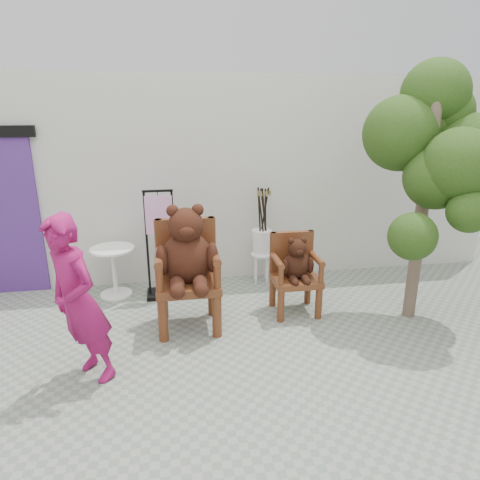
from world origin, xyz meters
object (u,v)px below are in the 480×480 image
Objects in this scene: chair_small at (295,267)px; stool_bucket at (262,241)px; person at (78,302)px; cafe_table at (114,266)px; chair_big at (187,259)px; display_stand at (161,257)px; tree at (437,144)px.

chair_small is 0.70× the size of stool_bucket.
person reaches higher than cafe_table.
chair_big is 0.90× the size of person.
stool_bucket is at bearing 90.90° from person.
display_stand is at bearing 115.48° from person.
cafe_table is (-0.98, 1.05, -0.43)m from chair_big.
stool_bucket reaches higher than cafe_table.
chair_big reaches higher than display_stand.
chair_small is 2.19m from tree.
person is 4.23m from tree.
display_stand is (0.66, -0.12, 0.14)m from cafe_table.
person reaches higher than display_stand.
tree is at bearing -19.07° from display_stand.
chair_big is 2.16× the size of cafe_table.
cafe_table is 4.40m from tree.
chair_small is at bearing -20.15° from cafe_table.
cafe_table is at bearing 163.22° from tree.
chair_small is (1.37, 0.19, -0.26)m from chair_big.
person reaches higher than chair_small.
display_stand is (-1.69, 0.74, -0.03)m from chair_small.
tree reaches higher than display_stand.
chair_small is 0.68× the size of display_stand.
person is 2.40× the size of cafe_table.
chair_big is at bearing 177.65° from tree.
chair_small is 1.45× the size of cafe_table.
tree reaches higher than chair_big.
stool_bucket is (1.15, 1.21, -0.23)m from chair_big.
person is at bearing -91.64° from cafe_table.
chair_big is 1.50m from cafe_table.
person is at bearing -168.40° from tree.
display_stand is at bearing 156.37° from chair_small.
tree reaches higher than person.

